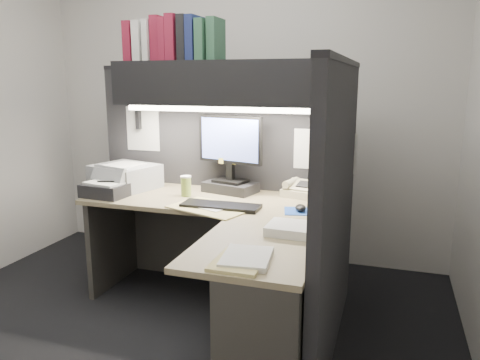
% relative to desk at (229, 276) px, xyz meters
% --- Properties ---
extents(floor, '(3.50, 3.50, 0.00)m').
position_rel_desk_xyz_m(floor, '(-0.43, 0.00, -0.44)').
color(floor, black).
rests_on(floor, ground).
extents(wall_back, '(3.50, 0.04, 2.70)m').
position_rel_desk_xyz_m(wall_back, '(-0.43, 1.50, 0.91)').
color(wall_back, silver).
rests_on(wall_back, floor).
extents(partition_back, '(1.90, 0.06, 1.60)m').
position_rel_desk_xyz_m(partition_back, '(-0.40, 0.93, 0.36)').
color(partition_back, black).
rests_on(partition_back, floor).
extents(partition_right, '(0.06, 1.50, 1.60)m').
position_rel_desk_xyz_m(partition_right, '(0.55, 0.18, 0.36)').
color(partition_right, black).
rests_on(partition_right, floor).
extents(desk, '(1.70, 1.53, 0.73)m').
position_rel_desk_xyz_m(desk, '(0.00, 0.00, 0.00)').
color(desk, '#988761').
rests_on(desk, floor).
extents(overhead_shelf, '(1.55, 0.34, 0.30)m').
position_rel_desk_xyz_m(overhead_shelf, '(-0.30, 0.75, 1.06)').
color(overhead_shelf, black).
rests_on(overhead_shelf, partition_back).
extents(task_light_tube, '(1.32, 0.04, 0.04)m').
position_rel_desk_xyz_m(task_light_tube, '(-0.30, 0.61, 0.89)').
color(task_light_tube, white).
rests_on(task_light_tube, overhead_shelf).
extents(monitor, '(0.50, 0.31, 0.55)m').
position_rel_desk_xyz_m(monitor, '(-0.26, 0.77, 0.51)').
color(monitor, black).
rests_on(monitor, desk).
extents(keyboard, '(0.50, 0.17, 0.02)m').
position_rel_desk_xyz_m(keyboard, '(-0.18, 0.35, 0.30)').
color(keyboard, black).
rests_on(keyboard, desk).
extents(mousepad, '(0.24, 0.23, 0.00)m').
position_rel_desk_xyz_m(mousepad, '(0.32, 0.43, 0.29)').
color(mousepad, '#1C419A').
rests_on(mousepad, desk).
extents(mouse, '(0.09, 0.12, 0.04)m').
position_rel_desk_xyz_m(mouse, '(0.31, 0.43, 0.31)').
color(mouse, black).
rests_on(mouse, mousepad).
extents(telephone, '(0.26, 0.26, 0.09)m').
position_rel_desk_xyz_m(telephone, '(0.24, 0.82, 0.33)').
color(telephone, '#C1B995').
rests_on(telephone, desk).
extents(coffee_cup, '(0.09, 0.09, 0.13)m').
position_rel_desk_xyz_m(coffee_cup, '(-0.52, 0.57, 0.35)').
color(coffee_cup, '#9CA843').
rests_on(coffee_cup, desk).
extents(printer, '(0.52, 0.47, 0.17)m').
position_rel_desk_xyz_m(printer, '(-1.05, 0.66, 0.37)').
color(printer, '#979A9D').
rests_on(printer, desk).
extents(notebook_stack, '(0.32, 0.28, 0.09)m').
position_rel_desk_xyz_m(notebook_stack, '(-1.04, 0.40, 0.33)').
color(notebook_stack, black).
rests_on(notebook_stack, desk).
extents(open_folder, '(0.57, 0.46, 0.01)m').
position_rel_desk_xyz_m(open_folder, '(-0.24, 0.32, 0.29)').
color(open_folder, tan).
rests_on(open_folder, desk).
extents(paper_stack_a, '(0.26, 0.22, 0.05)m').
position_rel_desk_xyz_m(paper_stack_a, '(0.35, -0.00, 0.31)').
color(paper_stack_a, white).
rests_on(paper_stack_a, desk).
extents(paper_stack_b, '(0.24, 0.29, 0.03)m').
position_rel_desk_xyz_m(paper_stack_b, '(0.24, -0.44, 0.30)').
color(paper_stack_b, white).
rests_on(paper_stack_b, desk).
extents(manila_stack, '(0.22, 0.28, 0.02)m').
position_rel_desk_xyz_m(manila_stack, '(0.22, -0.47, 0.30)').
color(manila_stack, tan).
rests_on(manila_stack, desk).
extents(binder_row, '(0.68, 0.26, 0.31)m').
position_rel_desk_xyz_m(binder_row, '(-0.66, 0.75, 1.35)').
color(binder_row, maroon).
rests_on(binder_row, overhead_shelf).
extents(pinned_papers, '(1.76, 1.31, 0.51)m').
position_rel_desk_xyz_m(pinned_papers, '(-0.00, 0.56, 0.61)').
color(pinned_papers, white).
rests_on(pinned_papers, partition_back).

